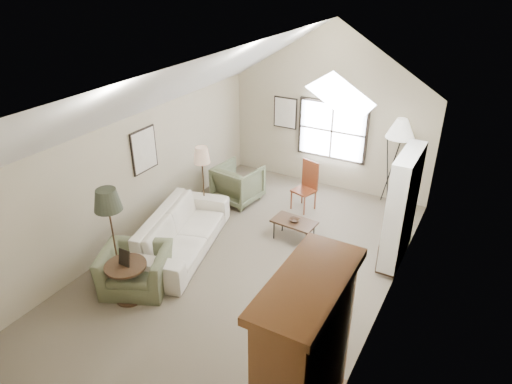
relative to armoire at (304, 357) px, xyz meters
The scene contains 18 objects.
room_shell 3.87m from the armoire, 132.25° to the left, with size 5.01×8.01×4.00m.
window 6.70m from the armoire, 108.11° to the left, with size 1.72×0.08×1.42m, color black.
skylight 4.02m from the armoire, 104.93° to the left, with size 0.80×1.20×0.52m, color white, non-canonical shape.
wall_art 5.98m from the armoire, 133.09° to the left, with size 1.97×3.71×0.88m.
armoire is the anchor object (origin of this frame).
tv_alcove 4.00m from the armoire, 87.71° to the left, with size 0.32×1.30×2.10m, color white.
media_console 4.08m from the armoire, 88.00° to the left, with size 0.34×1.18×0.60m, color #382316.
tv_panel 4.01m from the armoire, 88.00° to the left, with size 0.05×0.90×0.55m, color black.
sofa 4.30m from the armoire, 146.94° to the left, with size 2.74×1.07×0.80m, color beige.
armchair_near 3.77m from the armoire, 164.05° to the left, with size 1.13×0.98×0.73m, color #5E6043.
armchair_far 5.90m from the armoire, 128.52° to the left, with size 0.94×0.97×0.88m, color #5F6446.
coffee_table 4.18m from the armoire, 115.97° to the left, with size 0.87×0.48×0.45m, color #3A2317.
bowl 4.13m from the armoire, 115.97° to the left, with size 0.21×0.21×0.05m, color #322214.
side_table 3.61m from the armoire, 168.30° to the left, with size 0.69×0.69×0.69m, color #3C2618.
side_chair 5.42m from the armoire, 113.43° to the left, with size 0.44×0.44×1.14m, color brown.
tripod_lamp 6.12m from the armoire, 94.27° to the left, with size 0.62×0.62×2.13m, color white, non-canonical shape.
dark_lamp 3.97m from the armoire, 166.64° to the left, with size 0.46×0.46×1.91m, color black, non-canonical shape.
tan_lamp 5.23m from the armoire, 137.66° to the left, with size 0.34×0.34×1.72m, color tan, non-canonical shape.
Camera 1 is at (3.51, -5.93, 5.16)m, focal length 32.00 mm.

